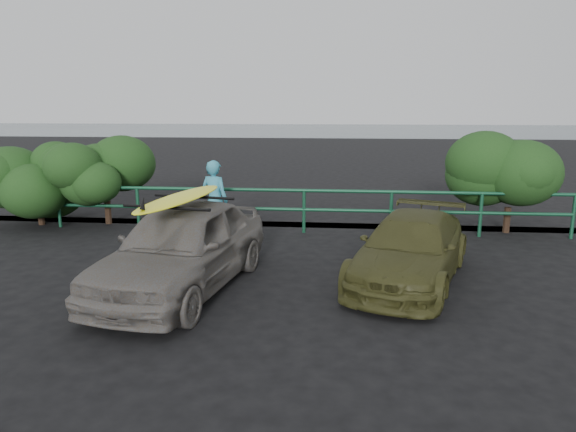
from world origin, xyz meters
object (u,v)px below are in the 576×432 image
Objects in this scene: man at (215,200)px; surfboard at (180,198)px; guardrail at (262,210)px; sedan at (183,247)px; olive_vehicle at (411,249)px.

man is 3.24m from surfboard.
guardrail is 3.37× the size of sedan.
surfboard is at bearing 114.59° from man.
olive_vehicle is 1.43× the size of surfboard.
olive_vehicle is at bearing 21.52° from surfboard.
sedan is at bearing 0.00° from surfboard.
guardrail is 7.93× the size of man.
sedan reaches higher than guardrail.
sedan is 1.09× the size of olive_vehicle.
surfboard reaches higher than guardrail.
sedan is (-0.70, -3.93, 0.19)m from guardrail.
guardrail is 1.25m from man.
man is (-0.93, -0.76, 0.36)m from guardrail.
sedan is 0.79m from surfboard.
man is at bearing 168.13° from olive_vehicle.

